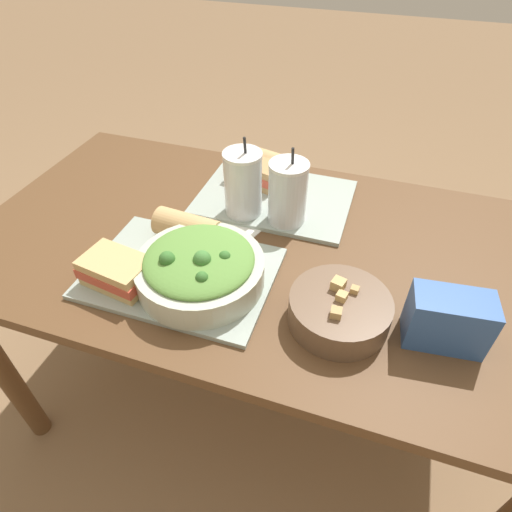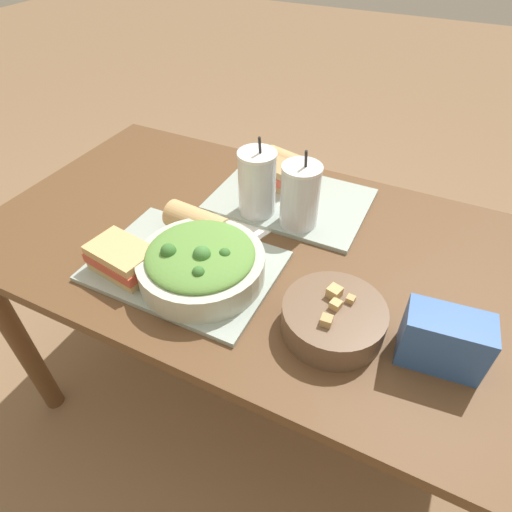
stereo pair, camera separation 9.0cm
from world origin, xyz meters
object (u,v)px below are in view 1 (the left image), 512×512
(sandwich_far, at_px, (257,171))
(baguette_far, at_px, (270,163))
(drink_cup_dark, at_px, (243,185))
(chip_bag, at_px, (448,320))
(napkin_folded, at_px, (223,231))
(salad_bowl, at_px, (200,267))
(drink_cup_red, at_px, (287,195))
(soup_bowl, at_px, (339,309))
(sandwich_near, at_px, (117,271))
(baguette_near, at_px, (188,228))

(sandwich_far, xyz_separation_m, baguette_far, (0.03, 0.05, 0.00))
(drink_cup_dark, xyz_separation_m, chip_bag, (0.51, -0.27, -0.03))
(baguette_far, xyz_separation_m, napkin_folded, (-0.04, -0.29, -0.05))
(salad_bowl, distance_m, baguette_far, 0.48)
(sandwich_far, height_order, chip_bag, chip_bag)
(drink_cup_red, relative_size, chip_bag, 1.33)
(soup_bowl, relative_size, chip_bag, 1.32)
(sandwich_far, height_order, napkin_folded, sandwich_far)
(chip_bag, bearing_deg, soup_bowl, 178.87)
(salad_bowl, relative_size, drink_cup_dark, 1.30)
(chip_bag, bearing_deg, napkin_folded, 154.94)
(sandwich_near, bearing_deg, drink_cup_dark, 71.71)
(drink_cup_dark, distance_m, drink_cup_red, 0.12)
(baguette_near, relative_size, napkin_folded, 0.90)
(baguette_near, bearing_deg, soup_bowl, -103.53)
(sandwich_near, distance_m, chip_bag, 0.68)
(salad_bowl, bearing_deg, soup_bowl, -0.98)
(salad_bowl, distance_m, chip_bag, 0.51)
(baguette_near, relative_size, drink_cup_red, 0.80)
(baguette_near, xyz_separation_m, drink_cup_red, (0.20, 0.15, 0.04))
(baguette_near, bearing_deg, napkin_folded, -36.20)
(sandwich_near, height_order, drink_cup_red, drink_cup_red)
(baguette_far, bearing_deg, napkin_folded, -172.90)
(salad_bowl, relative_size, sandwich_near, 1.71)
(baguette_far, bearing_deg, chip_bag, -119.58)
(drink_cup_red, bearing_deg, baguette_far, 117.82)
(soup_bowl, height_order, baguette_far, soup_bowl)
(salad_bowl, xyz_separation_m, baguette_near, (-0.09, 0.13, -0.01))
(napkin_folded, bearing_deg, chip_bag, -19.07)
(sandwich_near, distance_m, baguette_far, 0.57)
(soup_bowl, bearing_deg, drink_cup_red, 123.47)
(sandwich_far, bearing_deg, napkin_folded, -75.23)
(sandwich_near, relative_size, drink_cup_dark, 0.76)
(soup_bowl, bearing_deg, drink_cup_dark, 137.06)
(soup_bowl, xyz_separation_m, drink_cup_dark, (-0.31, 0.29, 0.06))
(baguette_near, xyz_separation_m, sandwich_far, (0.07, 0.31, -0.00))
(salad_bowl, distance_m, sandwich_far, 0.44)
(sandwich_near, bearing_deg, sandwich_far, 81.13)
(sandwich_far, height_order, baguette_far, baguette_far)
(sandwich_far, distance_m, drink_cup_red, 0.21)
(salad_bowl, relative_size, baguette_far, 1.67)
(baguette_near, bearing_deg, salad_bowl, -140.42)
(sandwich_near, distance_m, drink_cup_red, 0.45)
(soup_bowl, distance_m, sandwich_near, 0.48)
(drink_cup_red, bearing_deg, chip_bag, -34.66)
(soup_bowl, xyz_separation_m, drink_cup_red, (-0.19, 0.29, 0.05))
(chip_bag, bearing_deg, sandwich_far, 134.85)
(baguette_near, relative_size, drink_cup_dark, 0.78)
(sandwich_near, bearing_deg, napkin_folded, 68.62)
(chip_bag, xyz_separation_m, napkin_folded, (-0.53, 0.18, -0.06))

